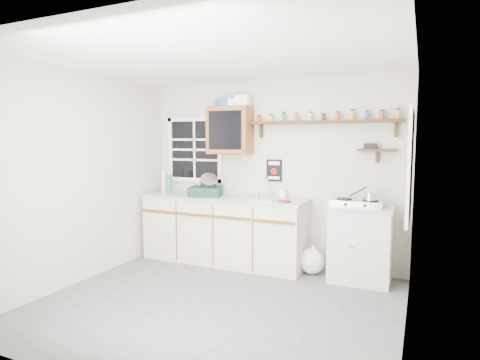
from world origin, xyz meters
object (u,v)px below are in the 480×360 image
object	(u,v)px
upper_cabinet	(230,130)
spice_shelf	(324,121)
hotplate	(357,203)
right_cabinet	(361,244)
main_cabinet	(223,230)
dish_rack	(207,189)

from	to	relation	value
upper_cabinet	spice_shelf	bearing A→B (deg)	3.08
upper_cabinet	hotplate	xyz separation A→B (m)	(1.75, -0.14, -0.87)
right_cabinet	hotplate	distance (m)	0.50
main_cabinet	right_cabinet	distance (m)	1.84
upper_cabinet	main_cabinet	bearing A→B (deg)	-103.68
upper_cabinet	hotplate	bearing A→B (deg)	-4.53
hotplate	dish_rack	bearing A→B (deg)	-176.25
main_cabinet	hotplate	bearing A→B (deg)	0.17
right_cabinet	hotplate	world-z (taller)	hotplate
main_cabinet	hotplate	size ratio (longest dim) A/B	3.75
main_cabinet	dish_rack	bearing A→B (deg)	-167.13
main_cabinet	right_cabinet	xyz separation A→B (m)	(1.83, 0.03, -0.01)
main_cabinet	dish_rack	world-z (taller)	dish_rack
right_cabinet	spice_shelf	size ratio (longest dim) A/B	0.48
upper_cabinet	dish_rack	distance (m)	0.87
spice_shelf	hotplate	bearing A→B (deg)	-24.26
upper_cabinet	dish_rack	bearing A→B (deg)	-143.42
right_cabinet	spice_shelf	world-z (taller)	spice_shelf
right_cabinet	spice_shelf	bearing A→B (deg)	159.91
right_cabinet	upper_cabinet	world-z (taller)	upper_cabinet
main_cabinet	upper_cabinet	xyz separation A→B (m)	(0.03, 0.14, 1.36)
spice_shelf	main_cabinet	bearing A→B (deg)	-170.84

